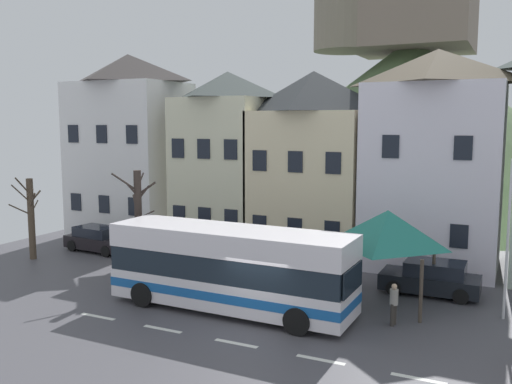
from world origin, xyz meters
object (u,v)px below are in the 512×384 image
(townhouse_02, at_px, (313,164))
(bus_shelter, at_px, (388,229))
(parked_car_00, at_px, (431,278))
(pedestrian_00, at_px, (346,286))
(bare_tree_01, at_px, (138,223))
(public_bench, at_px, (445,282))
(townhouse_00, at_px, (130,146))
(hilltop_castle, at_px, (408,117))
(townhouse_03, at_px, (434,159))
(parked_car_01, at_px, (99,239))
(parked_car_03, at_px, (177,252))
(townhouse_01, at_px, (228,159))
(bare_tree_00, at_px, (31,217))
(transit_bus, at_px, (230,269))
(pedestrian_01, at_px, (394,302))
(flagpole, at_px, (511,226))

(townhouse_02, distance_m, bus_shelter, 9.15)
(townhouse_02, xyz_separation_m, parked_car_00, (7.22, -4.78, -4.39))
(pedestrian_00, height_order, bare_tree_01, bare_tree_01)
(parked_car_00, distance_m, public_bench, 0.74)
(bare_tree_01, bearing_deg, townhouse_00, 129.78)
(hilltop_castle, xyz_separation_m, bare_tree_01, (-6.44, -31.97, -5.12))
(townhouse_02, height_order, townhouse_03, townhouse_03)
(townhouse_02, relative_size, public_bench, 6.21)
(hilltop_castle, distance_m, pedestrian_00, 32.46)
(pedestrian_00, relative_size, public_bench, 1.01)
(parked_car_01, height_order, bare_tree_01, bare_tree_01)
(townhouse_02, bearing_deg, hilltop_castle, 87.67)
(townhouse_02, distance_m, parked_car_03, 8.86)
(townhouse_02, relative_size, parked_car_03, 2.29)
(townhouse_01, height_order, public_bench, townhouse_01)
(townhouse_00, bearing_deg, bus_shelter, -20.69)
(bus_shelter, xyz_separation_m, bare_tree_00, (-19.02, -0.87, -0.81))
(transit_bus, height_order, pedestrian_01, transit_bus)
(townhouse_02, distance_m, transit_bus, 10.90)
(townhouse_00, height_order, pedestrian_01, townhouse_00)
(townhouse_03, distance_m, parked_car_01, 19.13)
(hilltop_castle, bearing_deg, bare_tree_01, -101.38)
(bare_tree_01, bearing_deg, pedestrian_00, 2.67)
(townhouse_00, height_order, pedestrian_00, townhouse_00)
(public_bench, height_order, bare_tree_01, bare_tree_01)
(townhouse_02, distance_m, pedestrian_00, 10.13)
(parked_car_01, xyz_separation_m, pedestrian_00, (15.70, -3.39, 0.19))
(transit_bus, xyz_separation_m, pedestrian_00, (4.05, 2.23, -0.78))
(bare_tree_00, bearing_deg, parked_car_03, 19.38)
(hilltop_castle, relative_size, parked_car_01, 9.58)
(pedestrian_01, xyz_separation_m, flagpole, (3.73, 2.48, 2.72))
(pedestrian_01, bearing_deg, transit_bus, -170.00)
(townhouse_00, xyz_separation_m, townhouse_01, (7.21, 0.13, -0.68))
(hilltop_castle, height_order, parked_car_03, hilltop_castle)
(townhouse_01, height_order, transit_bus, townhouse_01)
(parked_car_00, bearing_deg, parked_car_03, 1.26)
(townhouse_00, relative_size, bare_tree_00, 2.57)
(bare_tree_00, relative_size, bare_tree_01, 0.88)
(townhouse_02, relative_size, pedestrian_01, 6.48)
(hilltop_castle, xyz_separation_m, parked_car_01, (-12.29, -28.12, -7.17))
(bus_shelter, relative_size, flagpole, 0.64)
(hilltop_castle, bearing_deg, public_bench, -76.24)
(parked_car_01, height_order, flagpole, flagpole)
(parked_car_00, bearing_deg, townhouse_02, -33.56)
(parked_car_00, bearing_deg, bare_tree_00, 8.18)
(townhouse_01, bearing_deg, flagpole, -23.89)
(public_bench, relative_size, bare_tree_01, 0.31)
(bare_tree_01, bearing_deg, flagpole, 6.55)
(bare_tree_01, bearing_deg, townhouse_02, 57.39)
(townhouse_03, bearing_deg, public_bench, -74.72)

